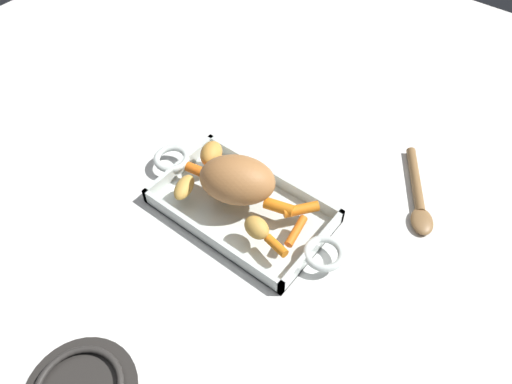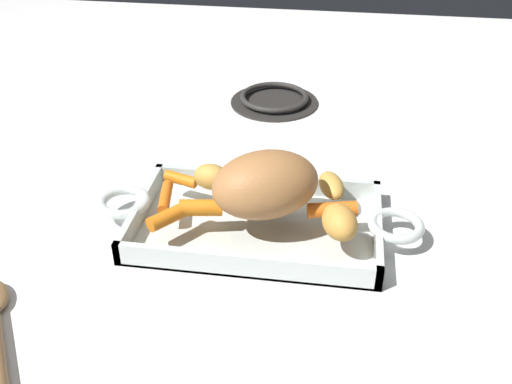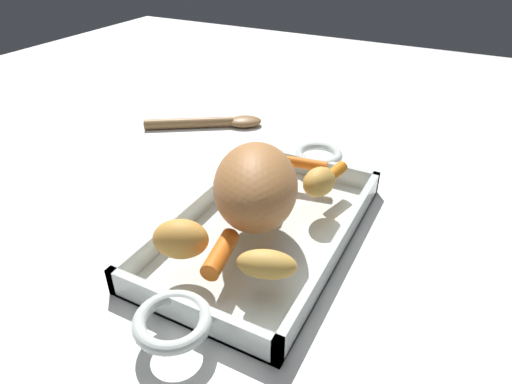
{
  "view_description": "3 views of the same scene",
  "coord_description": "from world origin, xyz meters",
  "px_view_note": "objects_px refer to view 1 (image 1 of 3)",
  "views": [
    {
      "loc": [
        -0.39,
        0.45,
        0.78
      ],
      "look_at": [
        -0.02,
        -0.02,
        0.06
      ],
      "focal_mm": 34.11,
      "sensor_mm": 36.0,
      "label": 1
    },
    {
      "loc": [
        0.1,
        -0.67,
        0.51
      ],
      "look_at": [
        0.0,
        -0.01,
        0.07
      ],
      "focal_mm": 41.62,
      "sensor_mm": 36.0,
      "label": 2
    },
    {
      "loc": [
        0.41,
        0.2,
        0.36
      ],
      "look_at": [
        -0.02,
        -0.02,
        0.05
      ],
      "focal_mm": 31.17,
      "sensor_mm": 36.0,
      "label": 3
    }
  ],
  "objects_px": {
    "pork_roast": "(237,180)",
    "baby_carrot_center_right": "(276,246)",
    "potato_near_roast": "(211,154)",
    "serving_spoon": "(418,197)",
    "baby_carrot_southwest": "(295,232)",
    "potato_halved": "(257,228)",
    "roasting_dish": "(242,208)",
    "baby_carrot_southeast": "(279,207)",
    "baby_carrot_center_left": "(301,209)",
    "baby_carrot_short": "(202,172)",
    "potato_corner": "(184,187)"
  },
  "relations": [
    {
      "from": "pork_roast",
      "to": "baby_carrot_center_right",
      "type": "height_order",
      "value": "pork_roast"
    },
    {
      "from": "pork_roast",
      "to": "potato_near_roast",
      "type": "xyz_separation_m",
      "value": [
        0.1,
        -0.04,
        -0.02
      ]
    },
    {
      "from": "pork_roast",
      "to": "serving_spoon",
      "type": "distance_m",
      "value": 0.37
    },
    {
      "from": "baby_carrot_southwest",
      "to": "potato_halved",
      "type": "relative_size",
      "value": 1.29
    },
    {
      "from": "roasting_dish",
      "to": "baby_carrot_southwest",
      "type": "distance_m",
      "value": 0.13
    },
    {
      "from": "pork_roast",
      "to": "potato_near_roast",
      "type": "height_order",
      "value": "pork_roast"
    },
    {
      "from": "baby_carrot_center_right",
      "to": "serving_spoon",
      "type": "relative_size",
      "value": 0.24
    },
    {
      "from": "pork_roast",
      "to": "baby_carrot_southwest",
      "type": "relative_size",
      "value": 2.16
    },
    {
      "from": "baby_carrot_southeast",
      "to": "serving_spoon",
      "type": "distance_m",
      "value": 0.3
    },
    {
      "from": "baby_carrot_center_left",
      "to": "baby_carrot_center_right",
      "type": "distance_m",
      "value": 0.1
    },
    {
      "from": "baby_carrot_short",
      "to": "baby_carrot_center_right",
      "type": "bearing_deg",
      "value": 167.69
    },
    {
      "from": "baby_carrot_southeast",
      "to": "potato_corner",
      "type": "xyz_separation_m",
      "value": [
        0.17,
        0.08,
        0.0
      ]
    },
    {
      "from": "baby_carrot_center_right",
      "to": "baby_carrot_center_left",
      "type": "bearing_deg",
      "value": -83.19
    },
    {
      "from": "roasting_dish",
      "to": "baby_carrot_southwest",
      "type": "relative_size",
      "value": 6.79
    },
    {
      "from": "baby_carrot_center_left",
      "to": "baby_carrot_center_right",
      "type": "relative_size",
      "value": 1.39
    },
    {
      "from": "pork_roast",
      "to": "potato_near_roast",
      "type": "distance_m",
      "value": 0.11
    },
    {
      "from": "pork_roast",
      "to": "potato_near_roast",
      "type": "relative_size",
      "value": 2.4
    },
    {
      "from": "roasting_dish",
      "to": "pork_roast",
      "type": "height_order",
      "value": "pork_roast"
    },
    {
      "from": "potato_halved",
      "to": "baby_carrot_center_right",
      "type": "bearing_deg",
      "value": 175.34
    },
    {
      "from": "baby_carrot_short",
      "to": "serving_spoon",
      "type": "height_order",
      "value": "baby_carrot_short"
    },
    {
      "from": "baby_carrot_center_left",
      "to": "potato_corner",
      "type": "distance_m",
      "value": 0.23
    },
    {
      "from": "baby_carrot_southeast",
      "to": "baby_carrot_center_right",
      "type": "bearing_deg",
      "value": 123.01
    },
    {
      "from": "baby_carrot_southwest",
      "to": "potato_corner",
      "type": "height_order",
      "value": "potato_corner"
    },
    {
      "from": "baby_carrot_short",
      "to": "baby_carrot_southeast",
      "type": "relative_size",
      "value": 1.15
    },
    {
      "from": "roasting_dish",
      "to": "baby_carrot_center_left",
      "type": "xyz_separation_m",
      "value": [
        -0.11,
        -0.05,
        0.03
      ]
    },
    {
      "from": "pork_roast",
      "to": "baby_carrot_center_left",
      "type": "height_order",
      "value": "pork_roast"
    },
    {
      "from": "baby_carrot_short",
      "to": "potato_near_roast",
      "type": "bearing_deg",
      "value": -76.03
    },
    {
      "from": "baby_carrot_center_right",
      "to": "potato_near_roast",
      "type": "bearing_deg",
      "value": -21.35
    },
    {
      "from": "roasting_dish",
      "to": "baby_carrot_center_right",
      "type": "xyz_separation_m",
      "value": [
        -0.12,
        0.05,
        0.03
      ]
    },
    {
      "from": "baby_carrot_southeast",
      "to": "serving_spoon",
      "type": "xyz_separation_m",
      "value": [
        -0.19,
        -0.22,
        -0.04
      ]
    },
    {
      "from": "baby_carrot_short",
      "to": "potato_halved",
      "type": "xyz_separation_m",
      "value": [
        -0.18,
        0.05,
        0.01
      ]
    },
    {
      "from": "baby_carrot_southwest",
      "to": "potato_corner",
      "type": "xyz_separation_m",
      "value": [
        0.23,
        0.05,
        0.01
      ]
    },
    {
      "from": "potato_halved",
      "to": "baby_carrot_southwest",
      "type": "bearing_deg",
      "value": -143.4
    },
    {
      "from": "baby_carrot_center_left",
      "to": "potato_halved",
      "type": "height_order",
      "value": "potato_halved"
    },
    {
      "from": "baby_carrot_center_left",
      "to": "serving_spoon",
      "type": "height_order",
      "value": "baby_carrot_center_left"
    },
    {
      "from": "baby_carrot_southwest",
      "to": "potato_near_roast",
      "type": "relative_size",
      "value": 1.11
    },
    {
      "from": "roasting_dish",
      "to": "baby_carrot_center_left",
      "type": "bearing_deg",
      "value": -157.23
    },
    {
      "from": "roasting_dish",
      "to": "pork_roast",
      "type": "xyz_separation_m",
      "value": [
        0.01,
        -0.01,
        0.07
      ]
    },
    {
      "from": "baby_carrot_southwest",
      "to": "baby_carrot_center_right",
      "type": "bearing_deg",
      "value": 78.41
    },
    {
      "from": "roasting_dish",
      "to": "baby_carrot_southeast",
      "type": "bearing_deg",
      "value": -161.85
    },
    {
      "from": "potato_halved",
      "to": "baby_carrot_short",
      "type": "bearing_deg",
      "value": -14.31
    },
    {
      "from": "pork_roast",
      "to": "potato_halved",
      "type": "relative_size",
      "value": 2.8
    },
    {
      "from": "roasting_dish",
      "to": "baby_carrot_southeast",
      "type": "xyz_separation_m",
      "value": [
        -0.07,
        -0.02,
        0.04
      ]
    },
    {
      "from": "baby_carrot_center_left",
      "to": "baby_carrot_short",
      "type": "distance_m",
      "value": 0.22
    },
    {
      "from": "pork_roast",
      "to": "potato_halved",
      "type": "height_order",
      "value": "pork_roast"
    },
    {
      "from": "potato_near_roast",
      "to": "potato_halved",
      "type": "height_order",
      "value": "potato_near_roast"
    },
    {
      "from": "baby_carrot_southwest",
      "to": "baby_carrot_southeast",
      "type": "xyz_separation_m",
      "value": [
        0.06,
        -0.03,
        0.0
      ]
    },
    {
      "from": "baby_carrot_southwest",
      "to": "baby_carrot_southeast",
      "type": "relative_size",
      "value": 1.16
    },
    {
      "from": "roasting_dish",
      "to": "potato_halved",
      "type": "xyz_separation_m",
      "value": [
        -0.07,
        0.04,
        0.04
      ]
    },
    {
      "from": "pork_roast",
      "to": "potato_corner",
      "type": "distance_m",
      "value": 0.11
    }
  ]
}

